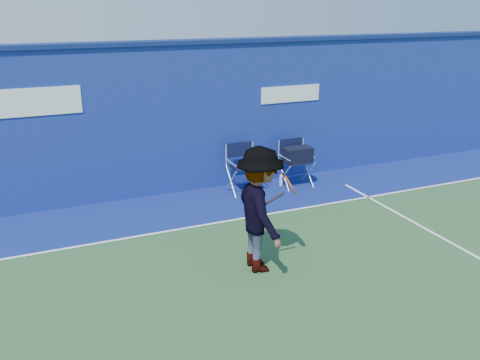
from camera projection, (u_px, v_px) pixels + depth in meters
name	position (u px, v px, depth m)	size (l,w,h in m)	color
ground	(216.00, 344.00, 5.94)	(80.00, 80.00, 0.00)	#2D522C
stadium_wall	(122.00, 122.00, 9.94)	(24.00, 0.50, 3.08)	navy
out_of_bounds_strip	(140.00, 215.00, 9.50)	(24.00, 1.80, 0.01)	navy
court_lines	(199.00, 315.00, 6.45)	(24.00, 12.00, 0.01)	white
directors_chair_left	(244.00, 177.00, 10.60)	(0.61, 0.54, 1.01)	silver
directors_chair_right	(296.00, 167.00, 10.91)	(0.60, 0.54, 1.00)	silver
water_bottle	(281.00, 180.00, 10.99)	(0.07, 0.07, 0.26)	white
tennis_player	(260.00, 210.00, 7.33)	(0.94, 1.25, 1.88)	#EA4738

